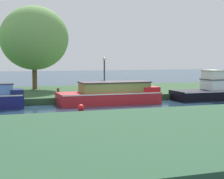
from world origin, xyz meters
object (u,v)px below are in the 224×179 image
object	(u,v)px
willow_tree_centre	(34,38)
mooring_post_near	(58,93)
lamp_post	(104,71)
red_barge	(112,94)
channel_buoy	(81,108)

from	to	relation	value
willow_tree_centre	mooring_post_near	size ratio (longest dim) A/B	11.58
willow_tree_centre	lamp_post	size ratio (longest dim) A/B	2.56
red_barge	lamp_post	bearing A→B (deg)	86.73
red_barge	mooring_post_near	size ratio (longest dim) A/B	11.31
red_barge	lamp_post	distance (m)	2.32
willow_tree_centre	lamp_post	xyz separation A→B (m)	(3.93, -5.70, -2.40)
red_barge	willow_tree_centre	xyz separation A→B (m)	(-3.82, 7.53, 3.82)
red_barge	channel_buoy	world-z (taller)	red_barge
lamp_post	willow_tree_centre	bearing A→B (deg)	124.56
lamp_post	mooring_post_near	xyz separation A→B (m)	(-3.27, -0.53, -1.35)
lamp_post	channel_buoy	bearing A→B (deg)	-121.71
channel_buoy	lamp_post	bearing A→B (deg)	58.29
willow_tree_centre	mooring_post_near	world-z (taller)	willow_tree_centre
mooring_post_near	willow_tree_centre	bearing A→B (deg)	96.04
channel_buoy	mooring_post_near	bearing A→B (deg)	97.44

